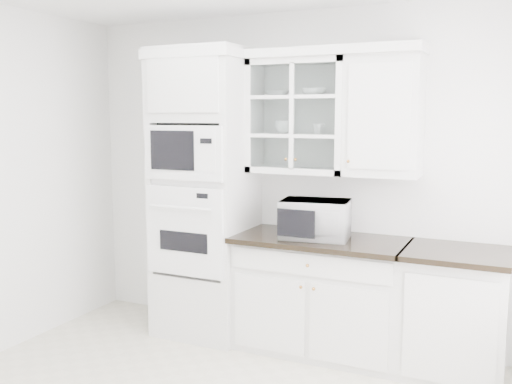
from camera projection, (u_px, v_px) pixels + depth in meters
The scene contains 12 objects.
room_shell at pixel (228, 128), 3.52m from camera, with size 4.00×3.50×2.70m.
oven_column at pixel (205, 194), 4.80m from camera, with size 0.76×0.68×2.40m.
base_cabinet_run at pixel (321, 294), 4.49m from camera, with size 1.32×0.67×0.92m.
extra_base_cabinet at pixel (454, 312), 4.07m from camera, with size 0.72×0.67×0.92m.
upper_cabinet_glass at pixel (299, 116), 4.53m from camera, with size 0.80×0.33×0.90m.
upper_cabinet_solid at pixel (384, 116), 4.25m from camera, with size 0.55×0.33×0.90m, color silver.
crown_molding at pixel (286, 54), 4.49m from camera, with size 2.14×0.38×0.07m, color white.
countertop_microwave at pixel (316, 219), 4.38m from camera, with size 0.51×0.43×0.30m, color white.
bowl_a at pixel (278, 93), 4.58m from camera, with size 0.19×0.19×0.05m, color white.
bowl_b at pixel (314, 92), 4.46m from camera, with size 0.19×0.19×0.06m, color white.
cup_a at pixel (283, 127), 4.62m from camera, with size 0.13×0.13×0.10m, color white.
cup_b at pixel (319, 129), 4.49m from camera, with size 0.09×0.09×0.08m, color white.
Camera 1 is at (1.66, -2.70, 1.86)m, focal length 40.00 mm.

